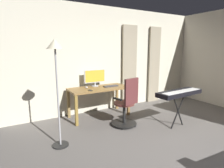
# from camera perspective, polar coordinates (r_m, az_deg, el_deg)

# --- Properties ---
(ground_plane) EXTENTS (7.71, 7.71, 0.00)m
(ground_plane) POSITION_cam_1_polar(r_m,az_deg,el_deg) (3.35, 27.71, -20.13)
(ground_plane) COLOR #635E5A
(back_room_partition) EXTENTS (5.68, 0.10, 2.73)m
(back_room_partition) POSITION_cam_1_polar(r_m,az_deg,el_deg) (5.10, -0.10, 7.61)
(back_room_partition) COLOR beige
(back_room_partition) RESTS_ON ground
(curtain_left_panel) EXTENTS (0.41, 0.06, 2.30)m
(curtain_left_panel) POSITION_cam_1_polar(r_m,az_deg,el_deg) (5.89, 12.91, 5.69)
(curtain_left_panel) COLOR gray
(curtain_left_panel) RESTS_ON ground
(curtain_right_panel) EXTENTS (0.47, 0.06, 2.30)m
(curtain_right_panel) POSITION_cam_1_polar(r_m,az_deg,el_deg) (5.30, 5.40, 5.36)
(curtain_right_panel) COLOR gray
(curtain_right_panel) RESTS_ON ground
(desk) EXTENTS (1.45, 0.65, 0.73)m
(desk) POSITION_cam_1_polar(r_m,az_deg,el_deg) (4.50, -4.06, -2.31)
(desk) COLOR olive
(desk) RESTS_ON ground
(office_chair) EXTENTS (0.56, 0.56, 1.07)m
(office_chair) POSITION_cam_1_polar(r_m,az_deg,el_deg) (3.97, 4.56, -6.41)
(office_chair) COLOR black
(office_chair) RESTS_ON ground
(computer_monitor) EXTENTS (0.56, 0.18, 0.42)m
(computer_monitor) POSITION_cam_1_polar(r_m,az_deg,el_deg) (4.61, -5.33, 2.28)
(computer_monitor) COLOR #B7BCC1
(computer_monitor) RESTS_ON desk
(computer_keyboard) EXTENTS (0.37, 0.12, 0.02)m
(computer_keyboard) POSITION_cam_1_polar(r_m,az_deg,el_deg) (4.58, -0.38, -0.66)
(computer_keyboard) COLOR #333338
(computer_keyboard) RESTS_ON desk
(computer_mouse) EXTENTS (0.06, 0.10, 0.04)m
(computer_mouse) POSITION_cam_1_polar(r_m,az_deg,el_deg) (4.46, -7.95, -1.01)
(computer_mouse) COLOR silver
(computer_mouse) RESTS_ON desk
(cell_phone_face_up) EXTENTS (0.08, 0.15, 0.01)m
(cell_phone_face_up) POSITION_cam_1_polar(r_m,az_deg,el_deg) (4.18, -6.78, -1.95)
(cell_phone_face_up) COLOR #232328
(cell_phone_face_up) RESTS_ON desk
(piano_keyboard) EXTENTS (1.12, 0.38, 0.81)m
(piano_keyboard) POSITION_cam_1_polar(r_m,az_deg,el_deg) (4.09, 20.20, -2.84)
(piano_keyboard) COLOR black
(piano_keyboard) RESTS_ON ground
(floor_lamp) EXTENTS (0.28, 0.28, 1.82)m
(floor_lamp) POSITION_cam_1_polar(r_m,az_deg,el_deg) (3.08, -17.01, 5.99)
(floor_lamp) COLOR black
(floor_lamp) RESTS_ON ground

